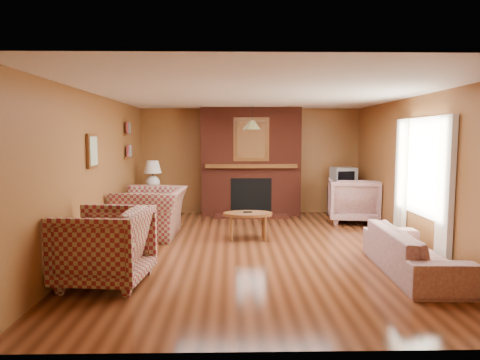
{
  "coord_description": "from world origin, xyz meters",
  "views": [
    {
      "loc": [
        -0.44,
        -6.58,
        1.75
      ],
      "look_at": [
        -0.29,
        0.6,
        1.03
      ],
      "focal_mm": 32.0,
      "sensor_mm": 36.0,
      "label": 1
    }
  ],
  "objects_px": {
    "floral_armchair": "(353,200)",
    "tv_stand": "(343,202)",
    "coffee_table": "(248,216)",
    "crt_tv": "(343,177)",
    "fireplace": "(251,162)",
    "side_table": "(153,204)",
    "floral_sofa": "(414,252)",
    "table_lamp": "(153,173)",
    "plaid_loveseat": "(151,213)",
    "plaid_armchair": "(104,246)"
  },
  "relations": [
    {
      "from": "floral_armchair",
      "to": "tv_stand",
      "type": "bearing_deg",
      "value": -78.28
    },
    {
      "from": "coffee_table",
      "to": "tv_stand",
      "type": "xyz_separation_m",
      "value": [
        2.21,
        2.2,
        -0.09
      ]
    },
    {
      "from": "tv_stand",
      "to": "crt_tv",
      "type": "height_order",
      "value": "crt_tv"
    },
    {
      "from": "fireplace",
      "to": "side_table",
      "type": "distance_m",
      "value": 2.33
    },
    {
      "from": "fireplace",
      "to": "side_table",
      "type": "xyz_separation_m",
      "value": [
        -2.1,
        -0.53,
        -0.86
      ]
    },
    {
      "from": "fireplace",
      "to": "floral_sofa",
      "type": "xyz_separation_m",
      "value": [
        1.9,
        -4.26,
        -0.9
      ]
    },
    {
      "from": "floral_armchair",
      "to": "coffee_table",
      "type": "bearing_deg",
      "value": 43.23
    },
    {
      "from": "tv_stand",
      "to": "floral_armchair",
      "type": "bearing_deg",
      "value": -88.41
    },
    {
      "from": "floral_armchair",
      "to": "table_lamp",
      "type": "relative_size",
      "value": 1.62
    },
    {
      "from": "tv_stand",
      "to": "table_lamp",
      "type": "bearing_deg",
      "value": -175.84
    },
    {
      "from": "plaid_loveseat",
      "to": "plaid_armchair",
      "type": "height_order",
      "value": "plaid_armchair"
    },
    {
      "from": "plaid_loveseat",
      "to": "floral_sofa",
      "type": "xyz_separation_m",
      "value": [
        3.75,
        -2.16,
        -0.14
      ]
    },
    {
      "from": "table_lamp",
      "to": "tv_stand",
      "type": "distance_m",
      "value": 4.22
    },
    {
      "from": "plaid_loveseat",
      "to": "tv_stand",
      "type": "xyz_separation_m",
      "value": [
        3.9,
        1.91,
        -0.11
      ]
    },
    {
      "from": "floral_sofa",
      "to": "coffee_table",
      "type": "distance_m",
      "value": 2.79
    },
    {
      "from": "plaid_armchair",
      "to": "floral_armchair",
      "type": "relative_size",
      "value": 1.02
    },
    {
      "from": "fireplace",
      "to": "plaid_loveseat",
      "type": "bearing_deg",
      "value": -131.44
    },
    {
      "from": "tv_stand",
      "to": "plaid_loveseat",
      "type": "bearing_deg",
      "value": -154.56
    },
    {
      "from": "floral_sofa",
      "to": "tv_stand",
      "type": "height_order",
      "value": "tv_stand"
    },
    {
      "from": "fireplace",
      "to": "plaid_loveseat",
      "type": "xyz_separation_m",
      "value": [
        -1.85,
        -2.1,
        -0.76
      ]
    },
    {
      "from": "plaid_loveseat",
      "to": "coffee_table",
      "type": "distance_m",
      "value": 1.72
    },
    {
      "from": "tv_stand",
      "to": "floral_sofa",
      "type": "bearing_deg",
      "value": -92.77
    },
    {
      "from": "plaid_loveseat",
      "to": "tv_stand",
      "type": "bearing_deg",
      "value": 117.92
    },
    {
      "from": "plaid_loveseat",
      "to": "coffee_table",
      "type": "bearing_deg",
      "value": 82.21
    },
    {
      "from": "floral_sofa",
      "to": "tv_stand",
      "type": "xyz_separation_m",
      "value": [
        0.15,
        4.07,
        0.03
      ]
    },
    {
      "from": "tv_stand",
      "to": "crt_tv",
      "type": "relative_size",
      "value": 1.18
    },
    {
      "from": "plaid_armchair",
      "to": "table_lamp",
      "type": "height_order",
      "value": "table_lamp"
    },
    {
      "from": "coffee_table",
      "to": "table_lamp",
      "type": "distance_m",
      "value": 2.74
    },
    {
      "from": "plaid_armchair",
      "to": "side_table",
      "type": "xyz_separation_m",
      "value": [
        -0.15,
        4.04,
        -0.14
      ]
    },
    {
      "from": "side_table",
      "to": "coffee_table",
      "type": "bearing_deg",
      "value": -43.56
    },
    {
      "from": "fireplace",
      "to": "side_table",
      "type": "relative_size",
      "value": 3.74
    },
    {
      "from": "floral_sofa",
      "to": "table_lamp",
      "type": "xyz_separation_m",
      "value": [
        -4.0,
        3.72,
        0.7
      ]
    },
    {
      "from": "fireplace",
      "to": "crt_tv",
      "type": "height_order",
      "value": "fireplace"
    },
    {
      "from": "floral_armchair",
      "to": "tv_stand",
      "type": "relative_size",
      "value": 1.57
    },
    {
      "from": "floral_sofa",
      "to": "fireplace",
      "type": "bearing_deg",
      "value": 26.06
    },
    {
      "from": "plaid_loveseat",
      "to": "floral_armchair",
      "type": "bearing_deg",
      "value": 108.91
    },
    {
      "from": "plaid_armchair",
      "to": "table_lamp",
      "type": "xyz_separation_m",
      "value": [
        -0.15,
        4.04,
        0.52
      ]
    },
    {
      "from": "fireplace",
      "to": "plaid_loveseat",
      "type": "relative_size",
      "value": 1.84
    },
    {
      "from": "plaid_loveseat",
      "to": "plaid_armchair",
      "type": "relative_size",
      "value": 1.29
    },
    {
      "from": "table_lamp",
      "to": "side_table",
      "type": "bearing_deg",
      "value": -90.0
    },
    {
      "from": "fireplace",
      "to": "table_lamp",
      "type": "relative_size",
      "value": 3.92
    },
    {
      "from": "floral_sofa",
      "to": "plaid_armchair",
      "type": "bearing_deg",
      "value": 96.75
    },
    {
      "from": "floral_sofa",
      "to": "table_lamp",
      "type": "relative_size",
      "value": 3.2
    },
    {
      "from": "fireplace",
      "to": "side_table",
      "type": "height_order",
      "value": "fireplace"
    },
    {
      "from": "coffee_table",
      "to": "crt_tv",
      "type": "height_order",
      "value": "crt_tv"
    },
    {
      "from": "plaid_armchair",
      "to": "floral_sofa",
      "type": "distance_m",
      "value": 3.87
    },
    {
      "from": "crt_tv",
      "to": "side_table",
      "type": "bearing_deg",
      "value": -175.26
    },
    {
      "from": "floral_sofa",
      "to": "crt_tv",
      "type": "relative_size",
      "value": 3.65
    },
    {
      "from": "fireplace",
      "to": "plaid_armchair",
      "type": "distance_m",
      "value": 5.03
    },
    {
      "from": "side_table",
      "to": "floral_sofa",
      "type": "bearing_deg",
      "value": -42.96
    }
  ]
}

